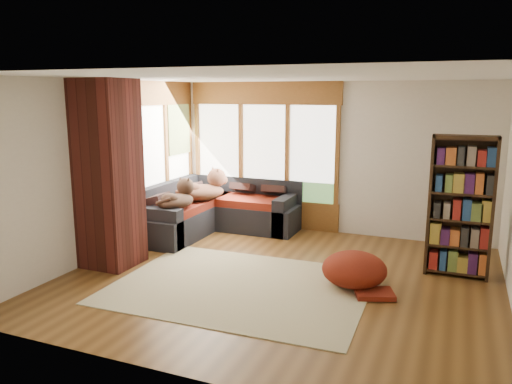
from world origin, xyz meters
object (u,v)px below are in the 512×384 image
Objects in this scene: bookshelf at (460,207)px; dog_brindle at (178,199)px; sectional_sofa at (208,214)px; dog_tan at (205,189)px; area_rug at (241,286)px; brick_chimney at (109,174)px; pouf at (354,269)px.

bookshelf reaches higher than dog_brindle.
sectional_sofa is 0.48m from dog_tan.
dog_brindle reaches higher than area_rug.
brick_chimney reaches higher than dog_brindle.
pouf is (1.32, 0.56, 0.23)m from area_rug.
area_rug is 3.98× the size of dog_brindle.
sectional_sofa is 2.79× the size of dog_brindle.
brick_chimney reaches higher than sectional_sofa.
dog_brindle is at bearing -178.15° from bookshelf.
area_rug is at bearing -149.85° from bookshelf.
brick_chimney is 1.40m from dog_brindle.
bookshelf reaches higher than area_rug.
dog_tan reaches higher than dog_brindle.
sectional_sofa is 1.17× the size of bookshelf.
area_rug is 1.45m from pouf.
dog_brindle is (-0.11, -0.72, -0.03)m from dog_tan.
pouf is at bearing 22.90° from area_rug.
sectional_sofa is at bearing 77.71° from brick_chimney.
bookshelf is at bearing -11.60° from sectional_sofa.
area_rug is 1.67× the size of bookshelf.
brick_chimney is 2.71× the size of dog_tan.
bookshelf is 1.65m from pouf.
pouf is at bearing -142.86° from bookshelf.
sectional_sofa is 0.70× the size of area_rug.
bookshelf is (4.09, -0.68, 0.64)m from sectional_sofa.
bookshelf is 2.30× the size of pouf.
brick_chimney is at bearing -104.45° from sectional_sofa.
dog_tan is at bearing 171.83° from bookshelf.
brick_chimney reaches higher than area_rug.
brick_chimney is at bearing 171.51° from dog_brindle.
dog_tan is (-2.90, 1.48, 0.54)m from pouf.
brick_chimney reaches higher than dog_tan.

